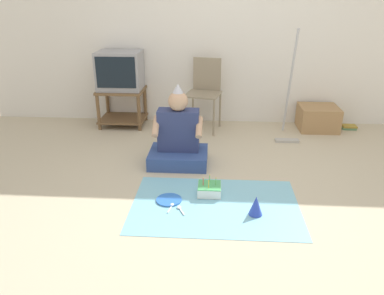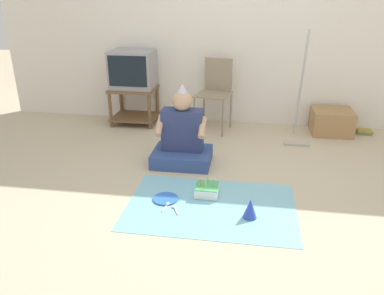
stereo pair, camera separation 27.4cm
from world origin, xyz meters
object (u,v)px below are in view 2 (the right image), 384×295
tv (133,69)px  party_hat_blue (250,208)px  person_seated (182,139)px  cardboard_box_stack (331,122)px  birthday_cake (207,190)px  dust_mop (299,111)px  paper_plate (166,199)px  folding_chair (215,89)px  book_pile (364,132)px

tv → party_hat_blue: tv is taller
tv → person_seated: bearing=-53.7°
cardboard_box_stack → birthday_cake: cardboard_box_stack is taller
tv → cardboard_box_stack: bearing=-0.3°
dust_mop → paper_plate: dust_mop is taller
person_seated → birthday_cake: size_ratio=4.11×
birthday_cake → party_hat_blue: 0.49m
folding_chair → book_pile: folding_chair is taller
birthday_cake → dust_mop: bearing=57.5°
book_pile → paper_plate: 2.88m
dust_mop → book_pile: dust_mop is taller
book_pile → paper_plate: book_pile is taller
dust_mop → party_hat_blue: bearing=-106.9°
cardboard_box_stack → paper_plate: bearing=-131.3°
paper_plate → birthday_cake: bearing=22.0°
folding_chair → birthday_cake: (0.10, -1.75, -0.47)m
person_seated → party_hat_blue: person_seated is taller
folding_chair → paper_plate: (-0.23, -1.89, -0.51)m
tv → birthday_cake: bearing=-56.7°
dust_mop → party_hat_blue: (-0.52, -1.71, -0.30)m
party_hat_blue → book_pile: bearing=56.7°
tv → party_hat_blue: (1.56, -2.11, -0.64)m
dust_mop → book_pile: bearing=25.2°
party_hat_blue → paper_plate: bearing=166.6°
birthday_cake → party_hat_blue: bearing=-39.4°
folding_chair → tv: bearing=176.9°
dust_mop → book_pile: 1.03m
dust_mop → person_seated: dust_mop is taller
cardboard_box_stack → person_seated: size_ratio=0.58×
folding_chair → paper_plate: size_ratio=4.08×
folding_chair → book_pile: bearing=2.1°
cardboard_box_stack → dust_mop: dust_mop is taller
paper_plate → party_hat_blue: bearing=-13.4°
party_hat_blue → tv: bearing=126.4°
folding_chair → party_hat_blue: folding_chair is taller
folding_chair → cardboard_box_stack: size_ratio=1.85×
cardboard_box_stack → book_pile: 0.44m
cardboard_box_stack → paper_plate: 2.57m
book_pile → paper_plate: size_ratio=0.83×
cardboard_box_stack → birthday_cake: 2.25m
cardboard_box_stack → book_pile: bearing=3.5°
tv → paper_plate: 2.24m
book_pile → birthday_cake: 2.54m
tv → folding_chair: size_ratio=0.62×
cardboard_box_stack → person_seated: bearing=-145.7°
dust_mop → paper_plate: bearing=-128.7°
folding_chair → birthday_cake: bearing=-86.6°
folding_chair → person_seated: 1.16m
cardboard_box_stack → paper_plate: cardboard_box_stack is taller
tv → cardboard_box_stack: 2.61m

